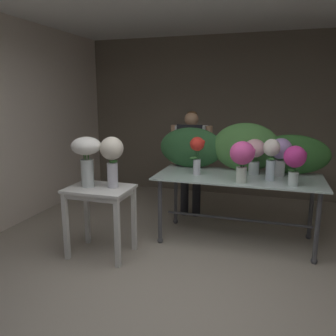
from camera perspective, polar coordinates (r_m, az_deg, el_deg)
ground_plane at (r=4.61m, az=6.83°, el=-10.40°), size 8.30×8.30×0.00m
wall_back at (r=6.14m, az=10.49°, el=8.46°), size 5.31×0.12×2.77m
wall_left at (r=5.41m, az=-21.80°, el=7.33°), size 0.12×3.89×2.77m
ceiling_slab at (r=4.39m, az=7.87°, el=26.19°), size 5.43×3.89×0.12m
display_table_glass at (r=4.13m, az=11.68°, el=-3.04°), size 1.94×0.87×0.83m
side_table_white at (r=3.79m, az=-11.41°, el=-4.97°), size 0.69×0.52×0.78m
florist at (r=4.91m, az=3.89°, el=2.58°), size 0.61×0.24×1.54m
foliage_backdrop at (r=4.36m, az=12.57°, el=3.08°), size 2.12×0.31×0.61m
vase_magenta_dahlias at (r=3.77m, az=20.59°, el=1.17°), size 0.23×0.23×0.43m
vase_lilac_peonies at (r=4.18m, az=18.49°, el=2.45°), size 0.26×0.25×0.45m
vase_blush_hydrangea at (r=4.18m, az=14.44°, el=2.57°), size 0.26×0.25×0.43m
vase_fuchsia_roses at (r=3.74m, az=12.38°, el=1.91°), size 0.27×0.27×0.46m
vase_scarlet_stock at (r=4.05m, az=4.90°, el=2.87°), size 0.18×0.17×0.46m
vase_ivory_anemones at (r=3.93m, az=17.01°, el=2.02°), size 0.19×0.19×0.47m
vase_white_roses_tall at (r=3.75m, az=-13.59°, el=2.29°), size 0.32×0.32×0.55m
vase_cream_lisianthus_tall at (r=3.66m, az=-9.41°, el=2.13°), size 0.25×0.25×0.55m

